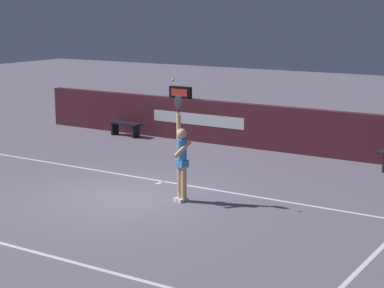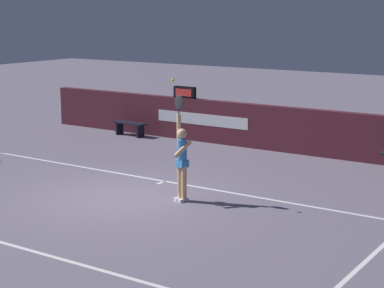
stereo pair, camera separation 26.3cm
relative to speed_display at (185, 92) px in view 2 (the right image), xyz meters
name	(u,v)px [view 2 (the right image)]	position (x,y,z in m)	size (l,w,h in m)	color
ground_plane	(121,197)	(2.57, -6.34, -1.50)	(60.00, 60.00, 0.00)	slate
court_lines	(95,207)	(2.57, -7.20, -1.49)	(11.70, 5.17, 0.00)	white
back_wall	(257,126)	(2.57, 0.00, -0.84)	(15.71, 0.27, 1.31)	#4A1C26
speed_display	(185,92)	(0.00, 0.00, 0.00)	(0.76, 0.17, 0.37)	black
tennis_player	(182,158)	(3.85, -5.82, -0.54)	(0.44, 0.46, 2.31)	tan
tennis_ball	(173,80)	(3.76, -6.00, 1.13)	(0.07, 0.07, 0.07)	#C8E22E
courtside_bench_far	(130,126)	(-1.80, -0.55, -1.16)	(1.22, 0.44, 0.45)	black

